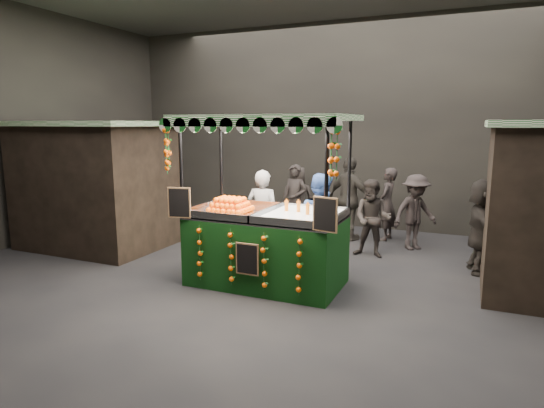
% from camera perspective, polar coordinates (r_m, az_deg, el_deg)
% --- Properties ---
extents(ground, '(12.00, 12.00, 0.00)m').
position_cam_1_polar(ground, '(7.30, -0.23, -10.56)').
color(ground, black).
rests_on(ground, ground).
extents(market_hall, '(12.10, 10.10, 5.05)m').
position_cam_1_polar(market_hall, '(6.88, -0.25, 16.84)').
color(market_hall, black).
rests_on(market_hall, ground).
extents(neighbour_stall_left, '(3.00, 2.20, 2.60)m').
position_cam_1_polar(neighbour_stall_left, '(10.27, -20.93, 2.30)').
color(neighbour_stall_left, black).
rests_on(neighbour_stall_left, ground).
extents(juice_stall, '(2.77, 1.63, 2.68)m').
position_cam_1_polar(juice_stall, '(7.31, -0.76, -3.68)').
color(juice_stall, black).
rests_on(juice_stall, ground).
extents(vendor_grey, '(0.66, 0.47, 1.73)m').
position_cam_1_polar(vendor_grey, '(8.53, -1.17, -1.51)').
color(vendor_grey, gray).
rests_on(vendor_grey, ground).
extents(vendor_blue, '(1.00, 0.89, 1.72)m').
position_cam_1_polar(vendor_blue, '(8.06, 5.91, -2.27)').
color(vendor_blue, navy).
rests_on(vendor_blue, ground).
extents(shopper_0, '(0.66, 0.49, 1.64)m').
position_cam_1_polar(shopper_0, '(10.55, 2.83, 0.45)').
color(shopper_0, black).
rests_on(shopper_0, ground).
extents(shopper_1, '(0.76, 0.60, 1.51)m').
position_cam_1_polar(shopper_1, '(9.06, 12.30, -1.76)').
color(shopper_1, black).
rests_on(shopper_1, ground).
extents(shopper_2, '(1.17, 0.81, 1.84)m').
position_cam_1_polar(shopper_2, '(10.27, 9.55, 0.63)').
color(shopper_2, '#2E2A25').
rests_on(shopper_2, ground).
extents(shopper_3, '(1.12, 1.10, 1.54)m').
position_cam_1_polar(shopper_3, '(9.83, 17.26, -0.98)').
color(shopper_3, '#292221').
rests_on(shopper_3, ground).
extents(shopper_4, '(0.91, 0.77, 1.59)m').
position_cam_1_polar(shopper_4, '(10.73, 3.16, 0.49)').
color(shopper_4, black).
rests_on(shopper_4, ground).
extents(shopper_5, '(0.76, 1.58, 1.64)m').
position_cam_1_polar(shopper_5, '(8.67, 24.47, -2.53)').
color(shopper_5, black).
rests_on(shopper_5, ground).
extents(shopper_6, '(0.45, 0.63, 1.60)m').
position_cam_1_polar(shopper_6, '(10.45, 14.04, -0.02)').
color(shopper_6, black).
rests_on(shopper_6, ground).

